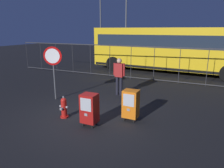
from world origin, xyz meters
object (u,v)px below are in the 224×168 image
pedestrian (119,75)px  bus_near (170,47)px  stop_sign (53,62)px  fire_hydrant (64,108)px  newspaper_box_primary (131,104)px  street_light_far_left (126,11)px  newspaper_box_secondary (89,108)px  street_light_near_right (101,19)px  bus_far (170,43)px

pedestrian → bus_near: size_ratio=0.16×
pedestrian → stop_sign: bearing=-142.7°
fire_hydrant → bus_near: (1.70, 9.40, 1.36)m
newspaper_box_primary → fire_hydrant: bearing=-160.9°
fire_hydrant → street_light_far_left: street_light_far_left is taller
newspaper_box_primary → newspaper_box_secondary: (-1.00, -0.91, 0.00)m
pedestrian → street_light_near_right: street_light_near_right is taller
bus_near → newspaper_box_secondary: bearing=-90.3°
newspaper_box_secondary → bus_near: 9.67m
fire_hydrant → newspaper_box_primary: bearing=19.1°
fire_hydrant → street_light_far_left: bearing=103.9°
newspaper_box_secondary → street_light_far_left: (-4.85, 15.28, 4.05)m
newspaper_box_primary → street_light_far_left: (-5.85, 14.37, 4.05)m
pedestrian → bus_far: bus_far is taller
newspaper_box_primary → bus_near: bus_near is taller
pedestrian → newspaper_box_secondary: bearing=-82.6°
fire_hydrant → street_light_far_left: 16.13m
pedestrian → street_light_near_right: (-7.94, 13.22, 3.02)m
stop_sign → street_light_far_left: street_light_far_left is taller
newspaper_box_primary → bus_far: (-1.22, 12.97, 1.14)m
street_light_near_right → street_light_far_left: (3.52, -1.24, 0.66)m
newspaper_box_secondary → stop_sign: 3.27m
stop_sign → fire_hydrant: bearing=-42.5°
stop_sign → bus_near: bus_near is taller
newspaper_box_secondary → street_light_far_left: 16.53m
pedestrian → street_light_far_left: bearing=110.3°
pedestrian → fire_hydrant: bearing=-102.4°
newspaper_box_primary → stop_sign: bearing=169.3°
newspaper_box_secondary → street_light_near_right: (-8.37, 16.52, 3.39)m
pedestrian → bus_far: bearing=88.8°
fire_hydrant → bus_near: 9.65m
newspaper_box_primary → street_light_far_left: street_light_far_left is taller
pedestrian → street_light_far_left: street_light_far_left is taller
pedestrian → street_light_near_right: bearing=121.0°
newspaper_box_secondary → street_light_near_right: size_ratio=0.15×
newspaper_box_secondary → street_light_near_right: street_light_near_right is taller
bus_far → street_light_far_left: 5.65m
bus_near → street_light_far_left: street_light_far_left is taller
newspaper_box_primary → bus_far: bus_far is taller
bus_near → bus_far: same height
fire_hydrant → pedestrian: size_ratio=0.45×
bus_far → street_light_near_right: 8.86m
fire_hydrant → street_light_far_left: size_ratio=0.09×
street_light_near_right → newspaper_box_primary: bearing=-59.0°
street_light_far_left → newspaper_box_secondary: bearing=-72.4°
bus_near → bus_far: (-0.81, 4.31, 0.00)m
stop_sign → street_light_near_right: street_light_near_right is taller
newspaper_box_primary → bus_near: 8.75m
street_light_near_right → street_light_far_left: 3.79m
newspaper_box_secondary → fire_hydrant: bearing=170.7°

